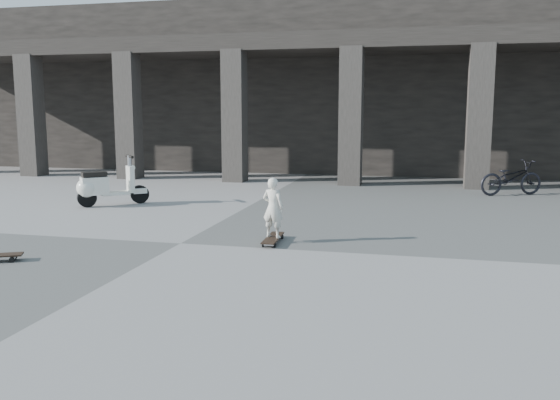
% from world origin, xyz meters
% --- Properties ---
extents(ground, '(90.00, 90.00, 0.00)m').
position_xyz_m(ground, '(0.00, 0.00, 0.00)').
color(ground, '#4F4F4C').
rests_on(ground, ground).
extents(colonnade, '(28.00, 8.82, 6.00)m').
position_xyz_m(colonnade, '(-0.00, 13.77, 3.03)').
color(colonnade, black).
rests_on(colonnade, ground).
extents(longboard, '(0.27, 0.95, 0.09)m').
position_xyz_m(longboard, '(1.49, 0.41, 0.07)').
color(longboard, black).
rests_on(longboard, ground).
extents(child, '(0.41, 0.31, 1.00)m').
position_xyz_m(child, '(1.49, 0.41, 0.60)').
color(child, silver).
rests_on(child, longboard).
extents(scooter, '(1.32, 1.23, 1.16)m').
position_xyz_m(scooter, '(-3.31, 3.18, 0.46)').
color(scooter, black).
rests_on(scooter, ground).
extents(bicycle, '(1.83, 1.31, 0.91)m').
position_xyz_m(bicycle, '(6.12, 7.30, 0.46)').
color(bicycle, black).
rests_on(bicycle, ground).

